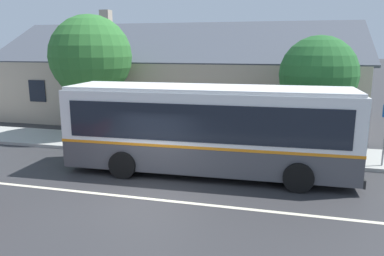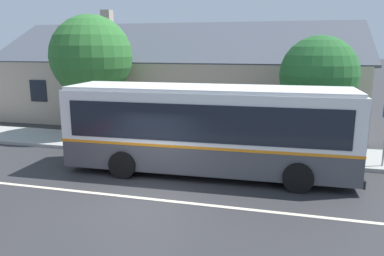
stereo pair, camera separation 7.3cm
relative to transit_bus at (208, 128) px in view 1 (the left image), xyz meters
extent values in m
plane|color=#2D2D30|center=(-1.53, -2.90, -1.75)|extent=(300.00, 300.00, 0.00)
cube|color=#9E9E99|center=(-1.53, 3.10, -1.67)|extent=(60.00, 3.00, 0.15)
cube|color=beige|center=(-1.53, -2.90, -1.74)|extent=(60.00, 0.16, 0.01)
cube|color=tan|center=(-4.21, 11.39, 0.12)|extent=(21.77, 10.22, 3.74)
cube|color=#424751|center=(-4.21, 8.84, 3.19)|extent=(22.37, 5.18, 2.54)
cube|color=#424751|center=(-4.21, 13.95, 3.19)|extent=(22.37, 5.18, 2.54)
cube|color=tan|center=(-10.19, 12.41, 4.89)|extent=(0.70, 0.70, 1.20)
cube|color=black|center=(-11.83, 6.25, 0.31)|extent=(1.10, 0.06, 1.30)
cube|color=black|center=(-6.75, 6.25, 0.31)|extent=(1.10, 0.06, 1.30)
cube|color=black|center=(-1.67, 6.25, 0.31)|extent=(1.10, 0.06, 1.30)
cube|color=black|center=(3.41, 6.25, 0.31)|extent=(1.10, 0.06, 1.30)
cube|color=#4C3323|center=(-0.94, 6.25, -0.70)|extent=(1.00, 0.06, 2.10)
cube|color=#47474C|center=(-0.02, 0.00, -0.99)|extent=(10.52, 2.82, 0.97)
cube|color=orange|center=(-0.02, 0.00, -0.45)|extent=(10.54, 2.84, 0.10)
cube|color=white|center=(-0.02, 0.00, 0.50)|extent=(10.52, 2.82, 1.79)
cube|color=white|center=(-0.02, 0.00, 1.45)|extent=(10.30, 2.69, 0.12)
cube|color=black|center=(-0.06, 1.26, 0.40)|extent=(9.61, 0.33, 1.29)
cube|color=black|center=(0.02, -1.27, 0.40)|extent=(9.61, 0.33, 1.29)
cube|color=black|center=(5.22, 0.16, 0.40)|extent=(0.11, 2.20, 1.29)
cube|color=black|center=(5.22, 0.16, 1.25)|extent=(0.09, 1.75, 0.24)
cube|color=black|center=(5.24, 0.16, -1.35)|extent=(0.16, 2.50, 0.28)
cube|color=#B21919|center=(-1.36, 1.23, -0.99)|extent=(2.92, 0.12, 0.68)
cube|color=black|center=(4.02, 1.39, -0.22)|extent=(0.90, 0.06, 2.51)
cylinder|color=black|center=(3.18, 1.35, -1.25)|extent=(1.01, 0.31, 1.00)
cylinder|color=black|center=(3.26, -1.15, -1.25)|extent=(1.01, 0.31, 1.00)
cylinder|color=black|center=(-2.93, 1.16, -1.25)|extent=(1.01, 0.31, 1.00)
cylinder|color=black|center=(-2.85, -1.34, -1.25)|extent=(1.01, 0.31, 1.00)
cube|color=brown|center=(-5.12, 3.33, -1.15)|extent=(1.68, 0.10, 0.04)
cube|color=brown|center=(-5.12, 3.18, -1.15)|extent=(1.68, 0.10, 0.04)
cube|color=brown|center=(-5.12, 3.04, -1.15)|extent=(1.68, 0.10, 0.04)
cube|color=brown|center=(-5.12, 2.91, -0.85)|extent=(1.68, 0.04, 0.10)
cube|color=brown|center=(-5.12, 2.91, -0.71)|extent=(1.68, 0.04, 0.10)
cube|color=black|center=(-4.45, 3.18, -1.37)|extent=(0.08, 0.43, 0.45)
cube|color=black|center=(-5.79, 3.18, -1.37)|extent=(0.08, 0.43, 0.45)
cube|color=brown|center=(-1.15, 3.08, -1.15)|extent=(1.74, 0.10, 0.04)
cube|color=brown|center=(-1.15, 2.94, -1.15)|extent=(1.74, 0.10, 0.04)
cube|color=brown|center=(-1.15, 2.79, -1.15)|extent=(1.74, 0.10, 0.04)
cube|color=brown|center=(-1.15, 2.67, -0.85)|extent=(1.74, 0.04, 0.10)
cube|color=brown|center=(-1.15, 2.67, -0.71)|extent=(1.74, 0.04, 0.10)
cube|color=black|center=(-0.46, 2.94, -1.37)|extent=(0.08, 0.43, 0.45)
cube|color=black|center=(-1.84, 2.94, -1.37)|extent=(0.08, 0.43, 0.45)
cylinder|color=#4C3828|center=(4.05, 4.22, -0.57)|extent=(0.31, 0.31, 2.36)
sphere|color=#235B28|center=(4.05, 4.22, 1.72)|extent=(3.41, 3.41, 3.41)
cylinder|color=#4C3828|center=(-7.17, 4.54, -0.35)|extent=(0.32, 0.32, 2.79)
sphere|color=#2D6B2D|center=(-7.17, 4.54, 2.42)|extent=(4.25, 4.25, 4.25)
sphere|color=#2D6B2D|center=(-7.61, 4.50, 1.78)|extent=(2.91, 2.91, 2.91)
camera|label=1|loc=(2.76, -13.20, 2.93)|focal=35.00mm
camera|label=2|loc=(2.83, -13.18, 2.93)|focal=35.00mm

